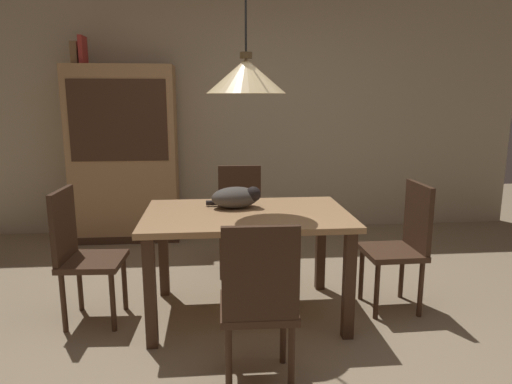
% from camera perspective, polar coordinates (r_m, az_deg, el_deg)
% --- Properties ---
extents(ground, '(10.00, 10.00, 0.00)m').
position_cam_1_polar(ground, '(3.10, 2.14, -17.86)').
color(ground, '#998466').
extents(back_wall, '(6.40, 0.10, 2.90)m').
position_cam_1_polar(back_wall, '(5.34, -1.47, 10.83)').
color(back_wall, beige).
rests_on(back_wall, ground).
extents(dining_table, '(1.40, 0.90, 0.75)m').
position_cam_1_polar(dining_table, '(3.20, -1.16, -4.28)').
color(dining_table, tan).
rests_on(dining_table, ground).
extents(chair_right_side, '(0.41, 0.41, 0.93)m').
position_cam_1_polar(chair_right_side, '(3.50, 17.68, -5.77)').
color(chair_right_side, '#472D1E').
rests_on(chair_right_side, ground).
extents(chair_far_back, '(0.42, 0.42, 0.93)m').
position_cam_1_polar(chair_far_back, '(4.08, -2.00, -2.76)').
color(chair_far_back, '#472D1E').
rests_on(chair_far_back, ground).
extents(chair_near_front, '(0.41, 0.41, 0.93)m').
position_cam_1_polar(chair_near_front, '(2.43, 0.37, -13.12)').
color(chair_near_front, '#472D1E').
rests_on(chair_near_front, ground).
extents(chair_left_side, '(0.42, 0.42, 0.93)m').
position_cam_1_polar(chair_left_side, '(3.36, -20.85, -6.73)').
color(chair_left_side, '#472D1E').
rests_on(chair_left_side, ground).
extents(cat_sleeping, '(0.39, 0.27, 0.16)m').
position_cam_1_polar(cat_sleeping, '(3.29, -2.40, -0.65)').
color(cat_sleeping, '#4C4742').
rests_on(cat_sleeping, dining_table).
extents(pendant_lamp, '(0.52, 0.52, 1.30)m').
position_cam_1_polar(pendant_lamp, '(3.08, -1.24, 14.17)').
color(pendant_lamp, beige).
extents(hutch_bookcase, '(1.12, 0.45, 1.85)m').
position_cam_1_polar(hutch_bookcase, '(5.12, -15.92, 4.06)').
color(hutch_bookcase, tan).
rests_on(hutch_bookcase, ground).
extents(book_brown_thick, '(0.06, 0.24, 0.22)m').
position_cam_1_polar(book_brown_thick, '(5.19, -21.31, 15.68)').
color(book_brown_thick, brown).
rests_on(book_brown_thick, hutch_bookcase).
extents(book_red_tall, '(0.04, 0.22, 0.28)m').
position_cam_1_polar(book_red_tall, '(5.18, -20.60, 16.08)').
color(book_red_tall, '#B73833').
rests_on(book_red_tall, hutch_bookcase).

